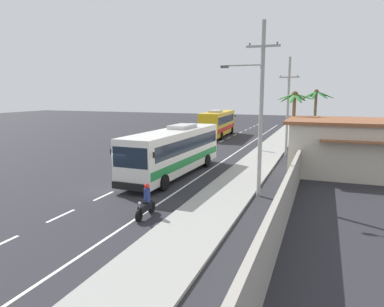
% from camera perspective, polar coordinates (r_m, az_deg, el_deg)
% --- Properties ---
extents(ground_plane, '(160.00, 160.00, 0.00)m').
position_cam_1_polar(ground_plane, '(23.18, -11.74, -5.63)').
color(ground_plane, '#28282D').
extents(sidewalk_kerb, '(3.20, 90.00, 0.14)m').
position_cam_1_polar(sidewalk_kerb, '(29.92, 9.98, -1.95)').
color(sidewalk_kerb, '#999993').
rests_on(sidewalk_kerb, ground).
extents(lane_markings, '(3.88, 71.69, 0.01)m').
position_cam_1_polar(lane_markings, '(35.69, 4.27, -0.04)').
color(lane_markings, white).
rests_on(lane_markings, ground).
extents(boundary_wall, '(0.24, 60.00, 2.18)m').
position_cam_1_polar(boundary_wall, '(33.24, 17.77, 0.69)').
color(boundary_wall, '#9E998E').
rests_on(boundary_wall, ground).
extents(coach_bus_foreground, '(3.29, 12.29, 3.64)m').
position_cam_1_polar(coach_bus_foreground, '(26.28, -2.87, 0.61)').
color(coach_bus_foreground, silver).
rests_on(coach_bus_foreground, ground).
extents(coach_bus_far_lane, '(3.45, 11.28, 3.75)m').
position_cam_1_polar(coach_bus_far_lane, '(49.54, 4.17, 4.98)').
color(coach_bus_far_lane, gold).
rests_on(coach_bus_far_lane, ground).
extents(motorcycle_beside_bus, '(0.56, 1.96, 1.67)m').
position_cam_1_polar(motorcycle_beside_bus, '(17.75, -7.43, -8.04)').
color(motorcycle_beside_bus, black).
rests_on(motorcycle_beside_bus, ground).
extents(pedestrian_near_kerb, '(0.36, 0.36, 1.68)m').
position_cam_1_polar(pedestrian_near_kerb, '(37.32, 10.88, 1.81)').
color(pedestrian_near_kerb, '#75388E').
rests_on(pedestrian_near_kerb, sidewalk_kerb).
extents(utility_pole_nearest, '(3.37, 0.24, 10.04)m').
position_cam_1_polar(utility_pole_nearest, '(20.75, 10.89, 7.51)').
color(utility_pole_nearest, '#9E9E99').
rests_on(utility_pole_nearest, ground).
extents(utility_pole_mid, '(1.91, 0.24, 9.40)m').
position_cam_1_polar(utility_pole_mid, '(35.28, 15.21, 7.44)').
color(utility_pole_mid, '#9E9E99').
rests_on(utility_pole_mid, ground).
extents(palm_nearest, '(3.91, 3.95, 6.49)m').
position_cam_1_polar(palm_nearest, '(44.98, 19.31, 7.43)').
color(palm_nearest, brown).
rests_on(palm_nearest, ground).
extents(palm_second, '(2.91, 2.77, 6.22)m').
position_cam_1_polar(palm_second, '(31.79, 16.12, 6.61)').
color(palm_second, brown).
rests_on(palm_second, ground).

